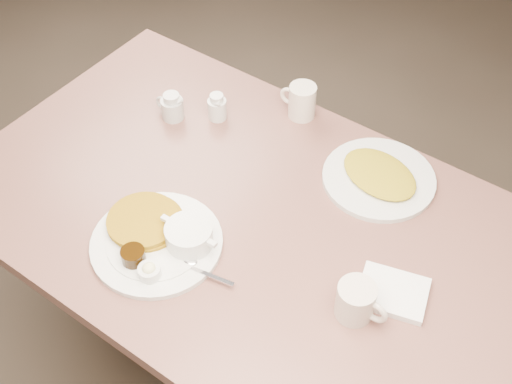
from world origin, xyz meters
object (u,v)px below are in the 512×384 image
Objects in this scene: main_plate at (161,238)px; coffee_mug_far at (301,101)px; creamer_right at (217,107)px; coffee_mug_near at (357,301)px; diner_table at (252,257)px; creamer_left at (172,107)px; hash_plate at (379,177)px.

coffee_mug_far is at bearing 88.49° from main_plate.
coffee_mug_near is at bearing -27.58° from creamer_right.
creamer_left reaches higher than diner_table.
coffee_mug_far is at bearing 105.54° from diner_table.
coffee_mug_far reaches higher than diner_table.
diner_table is 15.65× the size of creamer_left.
coffee_mug_far is at bearing 37.10° from creamer_left.
main_plate is 0.58m from coffee_mug_far.
main_plate is 0.58m from hash_plate.
creamer_left is (-0.27, 0.36, 0.01)m from main_plate.
main_plate is 1.08× the size of hash_plate.
creamer_left is 0.27× the size of hash_plate.
main_plate is 0.46m from creamer_left.
coffee_mug_near reaches higher than creamer_right.
coffee_mug_far is 0.24m from creamer_right.
diner_table is 0.46m from coffee_mug_far.
coffee_mug_near reaches higher than hash_plate.
diner_table is 12.38× the size of coffee_mug_near.
creamer_left is at bearing -144.85° from creamer_right.
coffee_mug_near reaches higher than diner_table.
creamer_right is at bearing -174.47° from hash_plate.
coffee_mug_far is 0.31× the size of hash_plate.
hash_plate is at bearing -17.89° from coffee_mug_far.
creamer_left is at bearing 156.98° from diner_table.
creamer_left is 0.61m from hash_plate.
hash_plate is at bearing 5.53° from creamer_right.
creamer_right is (-0.19, -0.15, -0.01)m from coffee_mug_far.
creamer_right is 0.22× the size of hash_plate.
coffee_mug_near is 0.79m from creamer_left.
creamer_right is at bearing 35.15° from creamer_left.
creamer_right reaches higher than hash_plate.
diner_table is 0.40m from hash_plate.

